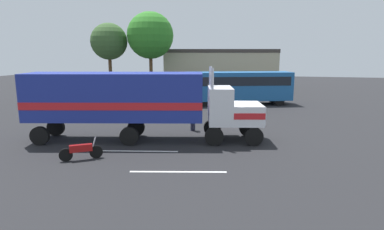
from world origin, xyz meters
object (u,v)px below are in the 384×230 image
(semi_truck, at_px, (134,100))
(parked_car, at_px, (114,96))
(person_bystander, at_px, (193,118))
(parked_bus, at_px, (238,85))
(tree_left, at_px, (109,42))
(motorcycle, at_px, (81,150))
(tree_center, at_px, (150,36))

(semi_truck, relative_size, parked_car, 3.03)
(semi_truck, bearing_deg, parked_car, 121.23)
(semi_truck, bearing_deg, person_bystander, 48.58)
(semi_truck, bearing_deg, parked_bus, 72.99)
(semi_truck, height_order, tree_left, tree_left)
(parked_bus, bearing_deg, motorcycle, -106.69)
(parked_car, bearing_deg, motorcycle, -68.13)
(motorcycle, bearing_deg, parked_car, 111.87)
(tree_center, bearing_deg, person_bystander, -61.83)
(person_bystander, distance_m, tree_center, 22.31)
(motorcycle, bearing_deg, parked_bus, 73.31)
(semi_truck, xyz_separation_m, tree_left, (-12.46, 21.08, 4.27))
(motorcycle, bearing_deg, tree_center, 102.94)
(motorcycle, bearing_deg, person_bystander, 61.30)
(motorcycle, relative_size, tree_center, 0.17)
(parked_bus, xyz_separation_m, tree_center, (-11.98, 6.26, 5.49))
(motorcycle, distance_m, tree_center, 27.76)
(semi_truck, bearing_deg, tree_center, 107.93)
(motorcycle, relative_size, tree_left, 0.20)
(parked_bus, distance_m, tree_center, 14.59)
(tree_left, bearing_deg, motorcycle, -65.78)
(tree_left, bearing_deg, person_bystander, -49.16)
(parked_bus, bearing_deg, tree_left, 163.06)
(tree_left, xyz_separation_m, tree_center, (5.31, 0.99, 0.76))
(parked_car, bearing_deg, parked_bus, 9.93)
(person_bystander, height_order, parked_bus, parked_bus)
(semi_truck, height_order, tree_center, tree_center)
(parked_bus, height_order, tree_center, tree_center)
(parked_bus, relative_size, motorcycle, 6.24)
(parked_bus, distance_m, motorcycle, 20.84)
(person_bystander, relative_size, tree_center, 0.15)
(parked_car, relative_size, tree_left, 0.52)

